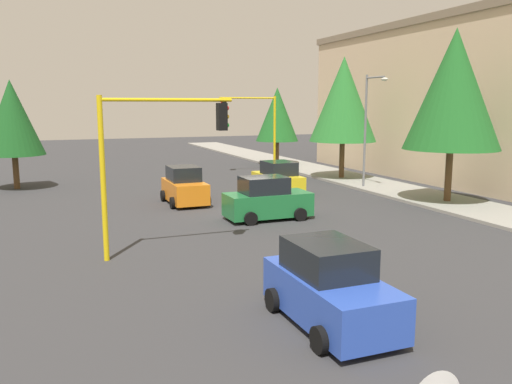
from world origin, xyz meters
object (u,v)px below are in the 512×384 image
at_px(street_lamp_curbside, 369,119).
at_px(car_blue, 329,288).
at_px(tree_opposite_side, 12,118).
at_px(traffic_signal_far_left, 253,119).
at_px(tree_roadside_far, 277,115).
at_px(car_orange, 184,187).
at_px(car_green, 267,200).
at_px(car_yellow, 278,180).
at_px(tree_roadside_mid, 343,100).
at_px(tree_roadside_near, 454,90).
at_px(traffic_signal_near_right, 157,143).

relative_size(street_lamp_curbside, car_blue, 1.74).
xyz_separation_m(street_lamp_curbside, tree_opposite_side, (-8.39, -20.20, 0.05)).
bearing_deg(traffic_signal_far_left, tree_roadside_far, 136.64).
distance_m(car_blue, car_orange, 16.55).
distance_m(car_green, car_orange, 5.78).
bearing_deg(traffic_signal_far_left, car_yellow, -13.78).
height_order(street_lamp_curbside, tree_roadside_mid, tree_roadside_mid).
bearing_deg(car_green, traffic_signal_far_left, 160.55).
xyz_separation_m(traffic_signal_far_left, tree_roadside_near, (16.00, 4.78, 1.84)).
relative_size(traffic_signal_near_right, street_lamp_curbside, 0.79).
distance_m(tree_roadside_near, car_green, 11.59).
distance_m(tree_opposite_side, car_yellow, 16.79).
distance_m(car_green, car_yellow, 6.60).
height_order(car_blue, car_yellow, same).
height_order(tree_roadside_near, tree_roadside_far, tree_roadside_near).
bearing_deg(car_yellow, car_blue, -20.28).
height_order(traffic_signal_near_right, car_blue, traffic_signal_near_right).
relative_size(tree_opposite_side, car_blue, 1.68).
relative_size(traffic_signal_near_right, tree_roadside_near, 0.61).
distance_m(tree_roadside_far, car_orange, 19.37).
height_order(traffic_signal_near_right, car_yellow, traffic_signal_near_right).
bearing_deg(tree_opposite_side, car_yellow, 60.02).
bearing_deg(car_blue, tree_roadside_near, 129.83).
height_order(tree_opposite_side, car_green, tree_opposite_side).
relative_size(traffic_signal_near_right, tree_roadside_mid, 0.65).
distance_m(traffic_signal_far_left, tree_roadside_far, 5.51).
bearing_deg(street_lamp_curbside, traffic_signal_near_right, -57.13).
height_order(traffic_signal_far_left, tree_roadside_far, tree_roadside_far).
distance_m(street_lamp_curbside, car_green, 11.26).
relative_size(tree_roadside_far, car_blue, 1.66).
xyz_separation_m(street_lamp_curbside, tree_roadside_far, (-14.39, 0.30, 0.01)).
bearing_deg(car_green, tree_roadside_far, 154.76).
bearing_deg(car_yellow, car_orange, -83.86).
xyz_separation_m(traffic_signal_near_right, tree_roadside_far, (-24.00, 15.17, 0.45)).
bearing_deg(tree_opposite_side, tree_roadside_far, 106.31).
relative_size(tree_roadside_mid, car_blue, 2.10).
xyz_separation_m(car_blue, car_yellow, (-17.15, 6.34, -0.00)).
height_order(tree_opposite_side, tree_roadside_far, tree_opposite_side).
distance_m(traffic_signal_near_right, car_blue, 8.35).
relative_size(car_blue, car_orange, 1.09).
height_order(car_green, car_blue, same).
xyz_separation_m(tree_roadside_near, car_orange, (-5.18, -12.98, -5.07)).
height_order(tree_opposite_side, tree_roadside_mid, tree_roadside_mid).
xyz_separation_m(tree_roadside_mid, tree_roadside_far, (-10.00, -0.50, -1.19)).
xyz_separation_m(tree_roadside_mid, car_yellow, (4.21, -6.78, -4.65)).
relative_size(tree_roadside_near, car_green, 2.33).
height_order(car_green, car_orange, same).
distance_m(tree_opposite_side, car_orange, 12.75).
xyz_separation_m(car_green, car_orange, (-5.18, -2.56, -0.00)).
bearing_deg(tree_roadside_far, car_green, -25.24).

